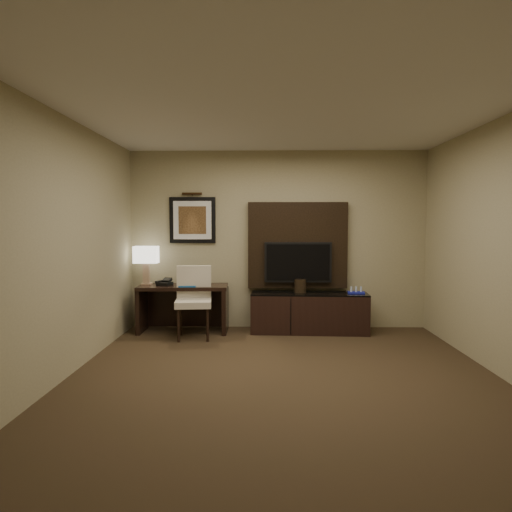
{
  "coord_description": "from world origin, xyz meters",
  "views": [
    {
      "loc": [
        -0.2,
        -4.48,
        1.59
      ],
      "look_at": [
        -0.32,
        1.8,
        1.15
      ],
      "focal_mm": 32.0,
      "sensor_mm": 36.0,
      "label": 1
    }
  ],
  "objects_px": {
    "credenza": "(309,313)",
    "desk_phone": "(165,282)",
    "tv": "(298,262)",
    "ice_bucket": "(300,286)",
    "desk_chair": "(193,302)",
    "table_lamp": "(146,265)",
    "minibar_tray": "(356,290)",
    "desk": "(183,309)"
  },
  "relations": [
    {
      "from": "desk",
      "to": "minibar_tray",
      "type": "height_order",
      "value": "desk"
    },
    {
      "from": "desk",
      "to": "desk_phone",
      "type": "relative_size",
      "value": 6.78
    },
    {
      "from": "tv",
      "to": "desk_phone",
      "type": "bearing_deg",
      "value": -173.46
    },
    {
      "from": "tv",
      "to": "ice_bucket",
      "type": "bearing_deg",
      "value": -80.81
    },
    {
      "from": "credenza",
      "to": "desk_chair",
      "type": "bearing_deg",
      "value": -164.4
    },
    {
      "from": "credenza",
      "to": "desk_phone",
      "type": "distance_m",
      "value": 2.16
    },
    {
      "from": "tv",
      "to": "desk",
      "type": "bearing_deg",
      "value": -173.61
    },
    {
      "from": "desk_chair",
      "to": "ice_bucket",
      "type": "relative_size",
      "value": 5.21
    },
    {
      "from": "tv",
      "to": "desk_chair",
      "type": "relative_size",
      "value": 0.98
    },
    {
      "from": "desk",
      "to": "desk_phone",
      "type": "height_order",
      "value": "desk_phone"
    },
    {
      "from": "desk_chair",
      "to": "minibar_tray",
      "type": "bearing_deg",
      "value": 2.99
    },
    {
      "from": "tv",
      "to": "desk_chair",
      "type": "height_order",
      "value": "tv"
    },
    {
      "from": "tv",
      "to": "ice_bucket",
      "type": "height_order",
      "value": "tv"
    },
    {
      "from": "credenza",
      "to": "table_lamp",
      "type": "bearing_deg",
      "value": -179.74
    },
    {
      "from": "desk",
      "to": "tv",
      "type": "height_order",
      "value": "tv"
    },
    {
      "from": "desk_phone",
      "to": "ice_bucket",
      "type": "distance_m",
      "value": 1.99
    },
    {
      "from": "minibar_tray",
      "to": "desk_phone",
      "type": "bearing_deg",
      "value": -179.48
    },
    {
      "from": "table_lamp",
      "to": "desk_phone",
      "type": "relative_size",
      "value": 3.0
    },
    {
      "from": "credenza",
      "to": "minibar_tray",
      "type": "distance_m",
      "value": 0.76
    },
    {
      "from": "ice_bucket",
      "to": "credenza",
      "type": "bearing_deg",
      "value": -15.84
    },
    {
      "from": "credenza",
      "to": "tv",
      "type": "relative_size",
      "value": 1.7
    },
    {
      "from": "credenza",
      "to": "tv",
      "type": "bearing_deg",
      "value": 131.6
    },
    {
      "from": "desk_chair",
      "to": "desk",
      "type": "bearing_deg",
      "value": 112.13
    },
    {
      "from": "desk",
      "to": "minibar_tray",
      "type": "distance_m",
      "value": 2.55
    },
    {
      "from": "credenza",
      "to": "desk_phone",
      "type": "bearing_deg",
      "value": -176.76
    },
    {
      "from": "table_lamp",
      "to": "tv",
      "type": "bearing_deg",
      "value": 2.63
    },
    {
      "from": "credenza",
      "to": "table_lamp",
      "type": "xyz_separation_m",
      "value": [
        -2.42,
        0.09,
        0.69
      ]
    },
    {
      "from": "desk_chair",
      "to": "ice_bucket",
      "type": "height_order",
      "value": "desk_chair"
    },
    {
      "from": "desk_chair",
      "to": "minibar_tray",
      "type": "height_order",
      "value": "desk_chair"
    },
    {
      "from": "minibar_tray",
      "to": "credenza",
      "type": "bearing_deg",
      "value": 179.22
    },
    {
      "from": "desk_chair",
      "to": "table_lamp",
      "type": "bearing_deg",
      "value": 142.24
    },
    {
      "from": "desk_chair",
      "to": "table_lamp",
      "type": "distance_m",
      "value": 1.02
    },
    {
      "from": "tv",
      "to": "ice_bucket",
      "type": "distance_m",
      "value": 0.37
    },
    {
      "from": "desk_phone",
      "to": "credenza",
      "type": "bearing_deg",
      "value": 20.35
    },
    {
      "from": "credenza",
      "to": "tv",
      "type": "distance_m",
      "value": 0.77
    },
    {
      "from": "desk_chair",
      "to": "ice_bucket",
      "type": "bearing_deg",
      "value": 9.45
    },
    {
      "from": "table_lamp",
      "to": "desk_phone",
      "type": "distance_m",
      "value": 0.4
    },
    {
      "from": "desk_phone",
      "to": "minibar_tray",
      "type": "xyz_separation_m",
      "value": [
        2.8,
        0.03,
        -0.11
      ]
    },
    {
      "from": "credenza",
      "to": "desk_chair",
      "type": "height_order",
      "value": "desk_chair"
    },
    {
      "from": "credenza",
      "to": "table_lamp",
      "type": "distance_m",
      "value": 2.51
    },
    {
      "from": "table_lamp",
      "to": "desk_phone",
      "type": "bearing_deg",
      "value": -22.04
    },
    {
      "from": "desk_chair",
      "to": "table_lamp",
      "type": "xyz_separation_m",
      "value": [
        -0.77,
        0.47,
        0.47
      ]
    }
  ]
}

